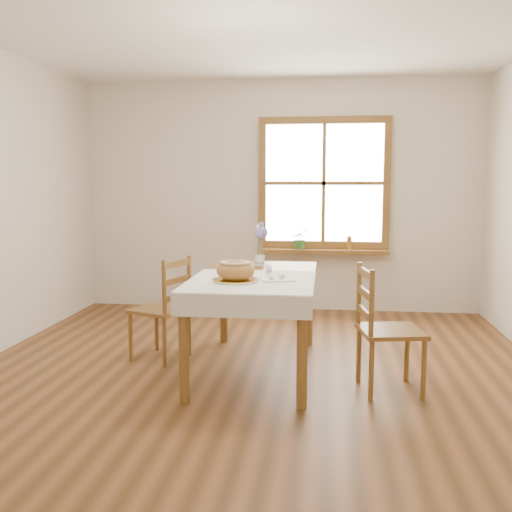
% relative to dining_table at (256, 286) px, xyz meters
% --- Properties ---
extents(ground, '(5.00, 5.00, 0.00)m').
position_rel_dining_table_xyz_m(ground, '(0.00, -0.30, -0.66)').
color(ground, brown).
rests_on(ground, ground).
extents(room_walls, '(4.60, 5.10, 2.65)m').
position_rel_dining_table_xyz_m(room_walls, '(0.00, -0.30, 1.04)').
color(room_walls, silver).
rests_on(room_walls, ground).
extents(window, '(1.46, 0.08, 1.46)m').
position_rel_dining_table_xyz_m(window, '(0.50, 2.17, 0.79)').
color(window, brown).
rests_on(window, ground).
extents(window_sill, '(1.46, 0.20, 0.05)m').
position_rel_dining_table_xyz_m(window_sill, '(0.50, 2.10, 0.03)').
color(window_sill, brown).
rests_on(window_sill, ground).
extents(dining_table, '(0.90, 1.60, 0.75)m').
position_rel_dining_table_xyz_m(dining_table, '(0.00, 0.00, 0.00)').
color(dining_table, brown).
rests_on(dining_table, ground).
extents(table_linen, '(0.91, 0.99, 0.01)m').
position_rel_dining_table_xyz_m(table_linen, '(0.00, -0.30, 0.09)').
color(table_linen, silver).
rests_on(table_linen, dining_table).
extents(chair_left, '(0.54, 0.52, 0.86)m').
position_rel_dining_table_xyz_m(chair_left, '(-0.83, 0.18, -0.24)').
color(chair_left, brown).
rests_on(chair_left, ground).
extents(chair_right, '(0.50, 0.49, 0.89)m').
position_rel_dining_table_xyz_m(chair_right, '(0.99, -0.35, -0.22)').
color(chair_right, brown).
rests_on(chair_right, ground).
extents(bread_plate, '(0.40, 0.40, 0.02)m').
position_rel_dining_table_xyz_m(bread_plate, '(-0.10, -0.35, 0.10)').
color(bread_plate, white).
rests_on(bread_plate, table_linen).
extents(bread_loaf, '(0.27, 0.27, 0.15)m').
position_rel_dining_table_xyz_m(bread_loaf, '(-0.10, -0.35, 0.19)').
color(bread_loaf, '#B0853E').
rests_on(bread_loaf, bread_plate).
extents(egg_napkin, '(0.28, 0.26, 0.01)m').
position_rel_dining_table_xyz_m(egg_napkin, '(0.19, -0.25, 0.10)').
color(egg_napkin, silver).
rests_on(egg_napkin, table_linen).
extents(eggs, '(0.22, 0.21, 0.04)m').
position_rel_dining_table_xyz_m(eggs, '(0.19, -0.25, 0.13)').
color(eggs, white).
rests_on(eggs, egg_napkin).
extents(salt_shaker, '(0.06, 0.06, 0.09)m').
position_rel_dining_table_xyz_m(salt_shaker, '(0.10, -0.03, 0.14)').
color(salt_shaker, white).
rests_on(salt_shaker, table_linen).
extents(pepper_shaker, '(0.05, 0.05, 0.08)m').
position_rel_dining_table_xyz_m(pepper_shaker, '(0.10, -0.05, 0.14)').
color(pepper_shaker, white).
rests_on(pepper_shaker, table_linen).
extents(flower_vase, '(0.09, 0.09, 0.09)m').
position_rel_dining_table_xyz_m(flower_vase, '(-0.02, 0.45, 0.13)').
color(flower_vase, white).
rests_on(flower_vase, dining_table).
extents(lavender_bouquet, '(0.14, 0.14, 0.27)m').
position_rel_dining_table_xyz_m(lavender_bouquet, '(-0.02, 0.45, 0.31)').
color(lavender_bouquet, '#735FA8').
rests_on(lavender_bouquet, flower_vase).
extents(potted_plant, '(0.21, 0.24, 0.18)m').
position_rel_dining_table_xyz_m(potted_plant, '(0.25, 2.10, 0.14)').
color(potted_plant, '#35742E').
rests_on(potted_plant, window_sill).
extents(amber_bottle, '(0.06, 0.06, 0.16)m').
position_rel_dining_table_xyz_m(amber_bottle, '(0.79, 2.10, 0.13)').
color(amber_bottle, '#A1631D').
rests_on(amber_bottle, window_sill).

